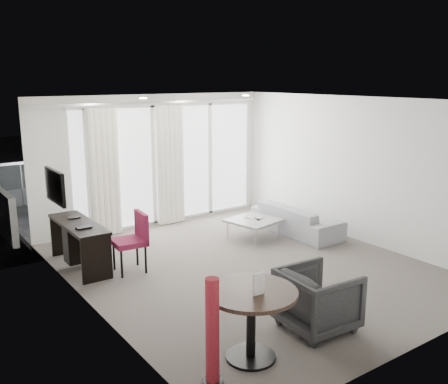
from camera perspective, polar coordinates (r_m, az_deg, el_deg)
floor at (r=7.97m, az=2.52°, el=-8.53°), size 5.00×6.00×0.00m
ceiling at (r=7.42m, az=2.72°, el=10.49°), size 5.00×6.00×0.00m
wall_left at (r=6.41m, az=-15.35°, el=-2.16°), size 0.00×6.00×2.60m
wall_right at (r=9.31m, az=14.88°, el=2.52°), size 0.00×6.00×2.60m
wall_front at (r=5.62m, az=21.79°, el=-4.79°), size 5.00×0.00×2.60m
window_panel at (r=10.23m, az=-6.36°, el=3.23°), size 4.00×0.02×2.38m
window_frame at (r=10.22m, az=-6.32°, el=3.22°), size 4.10×0.06×2.44m
curtain_left at (r=9.47m, az=-13.56°, el=2.16°), size 0.60×0.20×2.38m
curtain_right at (r=10.06m, az=-6.15°, el=3.07°), size 0.60×0.20×2.38m
curtain_track at (r=9.81m, az=-7.62°, el=10.13°), size 4.80×0.04×0.04m
downlight_a at (r=8.31m, az=-9.25°, el=10.54°), size 0.12×0.12×0.02m
downlight_b at (r=9.42m, az=2.50°, el=10.97°), size 0.12×0.12×0.02m
desk at (r=8.17m, az=-16.17°, el=-5.83°), size 0.48×1.53×0.72m
tv at (r=7.76m, az=-18.76°, el=0.60°), size 0.05×0.80×0.50m
desk_chair at (r=7.77m, az=-10.80°, el=-5.71°), size 0.55×0.52×0.92m
round_table at (r=5.43m, az=3.11°, el=-14.90°), size 1.14×1.14×0.77m
menu_card at (r=5.20m, az=3.94°, el=-12.15°), size 0.13×0.03×0.23m
red_lamp at (r=4.97m, az=-1.34°, el=-15.64°), size 0.24×0.24×1.09m
tub_armchair at (r=6.11m, az=10.66°, el=-11.97°), size 0.86×0.84×0.74m
coffee_table at (r=9.25m, az=3.36°, el=-4.24°), size 0.97×0.97×0.37m
remote at (r=9.20m, az=3.77°, el=-3.20°), size 0.06×0.15×0.02m
magazine at (r=9.31m, az=3.49°, el=-3.01°), size 0.27×0.32×0.02m
sofa at (r=9.64m, az=8.29°, el=-3.07°), size 0.74×1.89×0.55m
terrace_slab at (r=11.82m, az=-9.77°, el=-1.81°), size 5.60×3.00×0.12m
rattan_chair_a at (r=11.53m, az=-3.67°, el=0.55°), size 0.77×0.77×0.88m
rattan_chair_b at (r=12.41m, az=-4.78°, el=1.48°), size 0.69×0.69×0.91m
rattan_table at (r=11.76m, az=-1.92°, el=-0.14°), size 0.64×0.64×0.50m
balustrade at (r=12.99m, az=-12.64°, el=1.94°), size 5.50×0.06×1.05m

